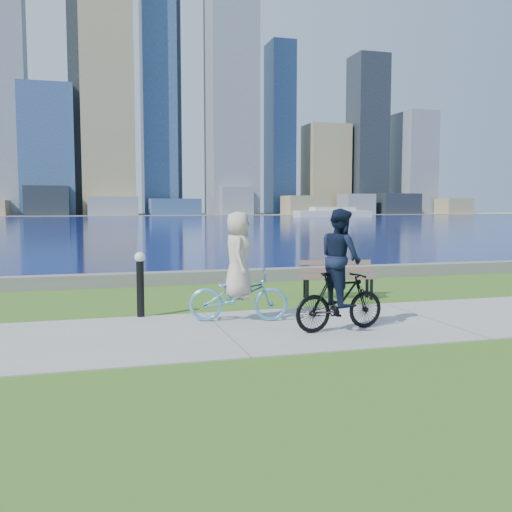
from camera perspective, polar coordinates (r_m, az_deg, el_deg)
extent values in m
plane|color=#325D18|center=(11.39, 16.88, -6.09)|extent=(320.00, 320.00, 0.00)
cube|color=gray|center=(11.39, 16.88, -6.04)|extent=(80.00, 3.50, 0.02)
cube|color=#65635E|center=(16.84, 5.35, -1.74)|extent=(90.00, 0.50, 0.35)
cube|color=#0C1750|center=(81.62, -11.80, 3.42)|extent=(320.00, 131.00, 0.01)
cube|color=gray|center=(139.51, -13.61, 4.03)|extent=(320.00, 30.00, 0.12)
cube|color=black|center=(130.70, -20.14, 5.19)|extent=(9.08, 7.54, 6.41)
cube|color=slate|center=(132.30, -14.15, 4.86)|extent=(10.76, 9.04, 4.23)
cube|color=navy|center=(132.35, -8.17, 4.87)|extent=(11.30, 7.62, 3.79)
cube|color=slate|center=(136.06, -2.25, 5.50)|extent=(7.45, 8.88, 6.56)
cube|color=#8C7E56|center=(139.52, 4.95, 5.07)|extent=(10.36, 7.64, 4.61)
cube|color=slate|center=(145.24, 9.99, 5.12)|extent=(7.46, 6.83, 5.12)
cube|color=black|center=(150.06, 13.77, 5.07)|extent=(10.14, 8.44, 5.27)
cube|color=#8C7E56|center=(157.16, 19.19, 4.72)|extent=(7.54, 6.40, 4.13)
cube|color=navy|center=(139.92, -20.09, 9.82)|extent=(11.74, 11.35, 29.17)
cube|color=#8C7E56|center=(141.43, -14.76, 17.65)|extent=(11.72, 11.18, 66.90)
cube|color=black|center=(145.29, -9.49, 14.51)|extent=(8.62, 9.47, 52.51)
cube|color=slate|center=(143.60, -2.49, 17.11)|extent=(11.29, 11.18, 64.43)
cube|color=navy|center=(150.83, 2.40, 12.53)|extent=(6.11, 8.52, 43.68)
cube|color=#8C7E56|center=(154.08, 6.99, 8.55)|extent=(10.91, 9.04, 23.43)
cube|color=black|center=(156.47, 11.07, 11.72)|extent=(8.56, 8.80, 41.26)
cube|color=slate|center=(162.36, 15.40, 8.88)|extent=(8.50, 11.98, 27.10)
cube|color=black|center=(145.83, -16.46, 19.06)|extent=(9.00, 9.00, 76.00)
cube|color=navy|center=(144.40, -9.76, 16.89)|extent=(8.00, 8.00, 64.00)
cube|color=silver|center=(110.14, 7.66, 4.19)|extent=(14.61, 4.17, 1.25)
cube|color=silver|center=(110.13, 7.67, 4.71)|extent=(8.35, 3.13, 0.73)
cube|color=black|center=(13.08, 5.16, -3.41)|extent=(0.08, 0.08, 0.48)
cube|color=black|center=(13.40, 11.46, -3.28)|extent=(0.08, 0.08, 0.48)
cube|color=black|center=(13.45, 4.90, -3.17)|extent=(0.08, 0.08, 0.48)
cube|color=black|center=(13.77, 11.03, -3.06)|extent=(0.08, 0.08, 0.48)
cube|color=brown|center=(13.19, 8.36, -2.23)|extent=(1.69, 0.46, 0.04)
cube|color=brown|center=(13.35, 8.20, -2.14)|extent=(1.69, 0.46, 0.04)
cube|color=brown|center=(13.52, 8.05, -2.05)|extent=(1.69, 0.46, 0.04)
cube|color=brown|center=(13.62, 7.94, -1.41)|extent=(1.68, 0.42, 0.12)
cube|color=brown|center=(13.63, 7.93, -0.64)|extent=(1.68, 0.42, 0.12)
cylinder|color=black|center=(11.22, -11.49, -3.21)|extent=(0.14, 0.14, 1.13)
sphere|color=silver|center=(11.15, -11.54, -0.12)|extent=(0.21, 0.21, 0.21)
imported|color=#59A8D9|center=(10.60, -1.77, -3.95)|extent=(1.07, 1.94, 0.96)
imported|color=beige|center=(10.51, -1.79, 0.10)|extent=(0.69, 0.89, 1.60)
imported|color=black|center=(9.88, 8.39, -4.50)|extent=(0.69, 1.73, 1.02)
imported|color=black|center=(9.78, 8.44, -0.14)|extent=(0.71, 0.87, 1.66)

